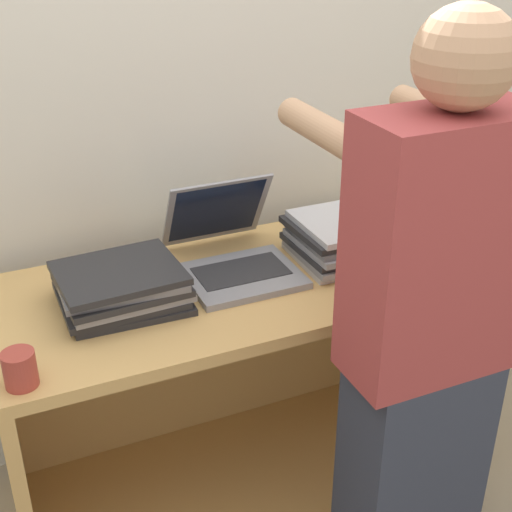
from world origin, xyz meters
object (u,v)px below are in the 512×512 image
laptop_stack_left (122,287)px  laptop_stack_right (349,237)px  laptop_open (233,254)px  person (424,353)px  mug (20,369)px

laptop_stack_left → laptop_stack_right: bearing=-0.0°
laptop_open → laptop_stack_right: 0.36m
laptop_stack_right → person: (-0.11, -0.54, -0.04)m
laptop_stack_right → mug: bearing=-165.8°
laptop_stack_left → mug: (-0.30, -0.25, -0.01)m
laptop_open → mug: 0.72m
laptop_open → laptop_stack_left: bearing=-169.2°
laptop_stack_left → person: 0.80m
person → mug: bearing=161.8°
laptop_open → laptop_stack_left: laptop_open is taller
laptop_open → mug: (-0.65, -0.32, -0.01)m
laptop_open → mug: bearing=-153.8°
laptop_open → laptop_stack_left: 0.36m
laptop_stack_right → person: person is taller
laptop_stack_left → person: bearing=-42.7°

